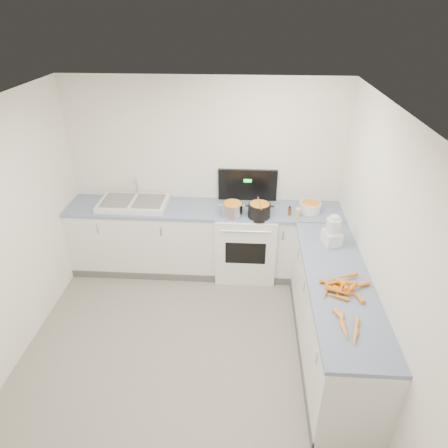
# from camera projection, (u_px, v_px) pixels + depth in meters

# --- Properties ---
(floor) EXTENTS (3.50, 4.00, 0.00)m
(floor) POSITION_uv_depth(u_px,v_px,m) (188.00, 366.00, 4.05)
(floor) COLOR gray
(floor) RESTS_ON ground
(ceiling) EXTENTS (3.50, 4.00, 0.00)m
(ceiling) POSITION_uv_depth(u_px,v_px,m) (172.00, 120.00, 2.82)
(ceiling) COLOR white
(ceiling) RESTS_ON ground
(wall_back) EXTENTS (3.50, 0.00, 2.50)m
(wall_back) POSITION_uv_depth(u_px,v_px,m) (205.00, 176.00, 5.17)
(wall_back) COLOR white
(wall_back) RESTS_ON ground
(wall_right) EXTENTS (0.00, 4.00, 2.50)m
(wall_right) POSITION_uv_depth(u_px,v_px,m) (388.00, 273.00, 3.34)
(wall_right) COLOR white
(wall_right) RESTS_ON ground
(counter_back) EXTENTS (3.50, 0.62, 0.94)m
(counter_back) POSITION_uv_depth(u_px,v_px,m) (204.00, 239.00, 5.30)
(counter_back) COLOR white
(counter_back) RESTS_ON ground
(counter_right) EXTENTS (0.62, 2.20, 0.94)m
(counter_right) POSITION_uv_depth(u_px,v_px,m) (333.00, 317.00, 4.00)
(counter_right) COLOR white
(counter_right) RESTS_ON ground
(stove) EXTENTS (0.76, 0.65, 1.36)m
(stove) POSITION_uv_depth(u_px,v_px,m) (246.00, 241.00, 5.25)
(stove) COLOR white
(stove) RESTS_ON ground
(sink) EXTENTS (0.86, 0.52, 0.31)m
(sink) POSITION_uv_depth(u_px,v_px,m) (133.00, 203.00, 5.10)
(sink) COLOR white
(sink) RESTS_ON counter_back
(steel_pot) EXTENTS (0.30, 0.30, 0.19)m
(steel_pot) POSITION_uv_depth(u_px,v_px,m) (232.00, 210.00, 4.85)
(steel_pot) COLOR silver
(steel_pot) RESTS_ON stove
(black_pot) EXTENTS (0.33, 0.33, 0.19)m
(black_pot) POSITION_uv_depth(u_px,v_px,m) (259.00, 211.00, 4.82)
(black_pot) COLOR black
(black_pot) RESTS_ON stove
(wooden_spoon) EXTENTS (0.05, 0.33, 0.01)m
(wooden_spoon) POSITION_uv_depth(u_px,v_px,m) (260.00, 203.00, 4.77)
(wooden_spoon) COLOR #AD7A47
(wooden_spoon) RESTS_ON black_pot
(mixing_bowl) EXTENTS (0.27, 0.27, 0.12)m
(mixing_bowl) POSITION_uv_depth(u_px,v_px,m) (310.00, 207.00, 4.95)
(mixing_bowl) COLOR white
(mixing_bowl) RESTS_ON counter_back
(extract_bottle) EXTENTS (0.04, 0.04, 0.10)m
(extract_bottle) POSITION_uv_depth(u_px,v_px,m) (290.00, 211.00, 4.87)
(extract_bottle) COLOR #593319
(extract_bottle) RESTS_ON counter_back
(spice_jar) EXTENTS (0.06, 0.06, 0.10)m
(spice_jar) POSITION_uv_depth(u_px,v_px,m) (298.00, 213.00, 4.83)
(spice_jar) COLOR #E5B266
(spice_jar) RESTS_ON counter_back
(food_processor) EXTENTS (0.21, 0.24, 0.34)m
(food_processor) POSITION_uv_depth(u_px,v_px,m) (332.00, 232.00, 4.25)
(food_processor) COLOR white
(food_processor) RESTS_ON counter_right
(carrot_pile) EXTENTS (0.47, 0.42, 0.10)m
(carrot_pile) POSITION_uv_depth(u_px,v_px,m) (342.00, 286.00, 3.62)
(carrot_pile) COLOR orange
(carrot_pile) RESTS_ON counter_right
(peeled_carrots) EXTENTS (0.21, 0.42, 0.04)m
(peeled_carrots) POSITION_uv_depth(u_px,v_px,m) (347.00, 326.00, 3.20)
(peeled_carrots) COLOR orange
(peeled_carrots) RESTS_ON counter_right
(peelings) EXTENTS (0.21, 0.18, 0.01)m
(peelings) POSITION_uv_depth(u_px,v_px,m) (116.00, 201.00, 5.05)
(peelings) COLOR tan
(peelings) RESTS_ON sink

